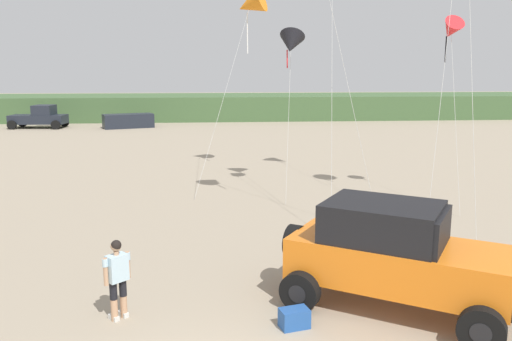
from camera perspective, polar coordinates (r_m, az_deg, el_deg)
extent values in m
cube|color=#426038|center=(55.18, -6.07, 6.98)|extent=(90.00, 9.95, 2.36)
cube|color=orange|center=(11.40, 15.19, -9.74)|extent=(4.70, 3.93, 0.90)
cube|color=orange|center=(11.07, 23.74, -8.89)|extent=(1.84, 2.02, 0.12)
cube|color=black|center=(11.20, 13.66, -5.44)|extent=(2.89, 2.72, 0.80)
cube|color=black|center=(11.01, 19.74, -6.30)|extent=(0.99, 1.46, 0.72)
cylinder|color=black|center=(12.03, 4.29, -7.76)|extent=(0.67, 0.81, 0.77)
cylinder|color=black|center=(12.36, 24.24, -11.61)|extent=(0.87, 0.71, 0.84)
cylinder|color=black|center=(12.36, 24.24, -11.61)|extent=(0.49, 0.47, 0.38)
cylinder|color=black|center=(10.48, 23.43, -15.70)|extent=(0.87, 0.71, 0.84)
cylinder|color=black|center=(10.48, 23.43, -15.70)|extent=(0.49, 0.47, 0.38)
cylinder|color=black|center=(12.97, 8.44, -9.67)|extent=(0.87, 0.71, 0.84)
cylinder|color=black|center=(12.97, 8.44, -9.67)|extent=(0.49, 0.47, 0.38)
cylinder|color=black|center=(11.19, 4.82, -13.04)|extent=(0.87, 0.71, 0.84)
cylinder|color=black|center=(11.19, 4.82, -13.04)|extent=(0.49, 0.47, 0.38)
cylinder|color=tan|center=(11.18, -15.23, -14.41)|extent=(0.14, 0.14, 0.49)
cylinder|color=black|center=(11.02, -15.34, -12.56)|extent=(0.15, 0.15, 0.36)
cube|color=silver|center=(11.29, -15.29, -15.24)|extent=(0.26, 0.27, 0.10)
cylinder|color=tan|center=(11.28, -14.26, -14.11)|extent=(0.14, 0.14, 0.49)
cylinder|color=black|center=(11.12, -14.36, -12.27)|extent=(0.15, 0.15, 0.36)
cube|color=silver|center=(11.40, -14.33, -14.94)|extent=(0.26, 0.27, 0.10)
cube|color=silver|center=(10.90, -14.96, -10.24)|extent=(0.47, 0.46, 0.54)
cylinder|color=tan|center=(10.78, -16.12, -10.60)|extent=(0.09, 0.09, 0.56)
cylinder|color=silver|center=(10.72, -16.17, -9.65)|extent=(0.11, 0.11, 0.16)
cylinder|color=tan|center=(11.03, -13.83, -9.98)|extent=(0.09, 0.09, 0.56)
cylinder|color=silver|center=(10.97, -13.88, -9.05)|extent=(0.11, 0.11, 0.16)
cylinder|color=tan|center=(10.80, -15.04, -8.70)|extent=(0.10, 0.10, 0.08)
sphere|color=tan|center=(10.75, -15.08, -7.97)|extent=(0.21, 0.21, 0.21)
sphere|color=black|center=(10.73, -15.04, -7.89)|extent=(0.21, 0.21, 0.21)
cube|color=#23519E|center=(10.61, 4.21, -15.81)|extent=(0.63, 0.49, 0.38)
cube|color=#1E232D|center=(48.92, -22.70, 5.19)|extent=(4.73, 2.25, 0.76)
cube|color=#1E232D|center=(48.65, -22.17, 6.15)|extent=(1.73, 1.92, 0.84)
cylinder|color=black|center=(49.27, -20.22, 4.96)|extent=(0.78, 0.32, 0.76)
cylinder|color=black|center=(47.31, -21.06, 4.68)|extent=(0.78, 0.32, 0.76)
cylinder|color=black|center=(50.63, -24.18, 4.82)|extent=(0.78, 0.32, 0.76)
cylinder|color=black|center=(48.72, -25.15, 4.53)|extent=(0.78, 0.32, 0.76)
cube|color=#1E232D|center=(46.69, -13.79, 5.29)|extent=(4.53, 2.99, 1.20)
cone|color=orange|center=(25.11, -0.60, 17.72)|extent=(1.85, 1.61, 1.73)
cylinder|color=white|center=(24.98, -0.95, 14.79)|extent=(0.05, 0.32, 1.86)
cylinder|color=silver|center=(22.34, -3.42, 8.43)|extent=(2.60, 5.12, 7.88)
cylinder|color=silver|center=(16.26, 9.79, 10.24)|extent=(1.97, 1.94, 9.51)
cone|color=black|center=(21.77, 3.85, 13.68)|extent=(1.60, 1.62, 1.49)
cylinder|color=red|center=(21.72, 3.43, 12.08)|extent=(0.05, 0.16, 0.74)
cylinder|color=silver|center=(20.35, 3.57, 5.48)|extent=(0.59, 2.93, 5.96)
cylinder|color=silver|center=(16.85, 8.30, 10.07)|extent=(0.68, 3.86, 9.37)
cylinder|color=silver|center=(16.97, 19.75, 9.14)|extent=(2.18, 3.87, 9.12)
cone|color=red|center=(21.26, 20.54, 14.21)|extent=(0.84, 1.13, 1.13)
cylinder|color=black|center=(21.16, 20.04, 12.34)|extent=(0.05, 0.06, 0.96)
cylinder|color=silver|center=(19.96, 20.96, 5.27)|extent=(0.49, 2.72, 6.37)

